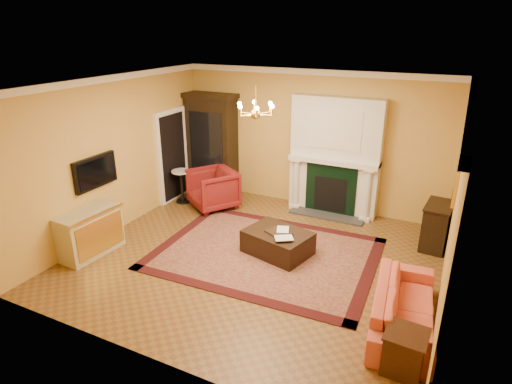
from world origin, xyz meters
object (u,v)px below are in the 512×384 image
Objects in this scene: commode at (89,232)px; leather_ottoman at (278,242)px; console_table at (436,227)px; wingback_armchair at (213,187)px; end_table at (404,353)px; china_cabinet at (212,146)px; pedestal_table at (182,184)px; coral_sofa at (405,301)px.

commode reaches higher than leather_ottoman.
console_table is (5.51, 2.94, -0.00)m from commode.
wingback_armchair is at bearing 162.86° from leather_ottoman.
end_table is (5.45, -0.47, -0.16)m from commode.
china_cabinet reaches higher than leather_ottoman.
wingback_armchair is 0.79m from pedestal_table.
wingback_armchair reaches higher than console_table.
pedestal_table is 6.22m from end_table.
china_cabinet reaches higher than console_table.
end_table is at bearing -86.09° from console_table.
pedestal_table is 2.69m from commode.
pedestal_table is 0.39× the size of coral_sofa.
china_cabinet is at bearing 154.64° from wingback_armchair.
china_cabinet is 5.24m from console_table.
pedestal_table is 1.50× the size of end_table.
leather_ottoman is at bearing -144.41° from console_table.
commode is at bearing -91.89° from pedestal_table.
china_cabinet is 4.46× the size of end_table.
coral_sofa is 1.79× the size of leather_ottoman.
wingback_armchair reaches higher than commode.
wingback_armchair is at bearing 4.73° from pedestal_table.
wingback_armchair is 0.87× the size of leather_ottoman.
china_cabinet reaches higher than coral_sofa.
china_cabinet reaches higher than end_table.
leather_ottoman is (2.13, -1.29, -0.26)m from wingback_armchair.
china_cabinet is at bearing 51.63° from coral_sofa.
coral_sofa is at bearing -23.68° from pedestal_table.
coral_sofa reaches higher than end_table.
leather_ottoman is (-2.31, 1.07, -0.16)m from coral_sofa.
pedestal_table is at bearing -105.33° from china_cabinet.
coral_sofa is at bearing -31.99° from china_cabinet.
china_cabinet is 2.78× the size of console_table.
wingback_armchair is 5.03m from coral_sofa.
console_table is (0.19, 2.55, 0.02)m from coral_sofa.
pedestal_table is 0.69× the size of leather_ottoman.
pedestal_table reaches higher than leather_ottoman.
console_table is at bearing 88.99° from end_table.
coral_sofa is 2.55m from leather_ottoman.
commode is 2.16× the size of end_table.
commode is at bearing -94.67° from china_cabinet.
pedestal_table is 3.18m from leather_ottoman.
china_cabinet reaches higher than wingback_armchair.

